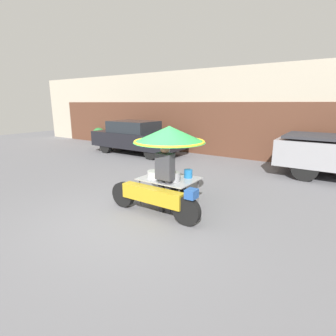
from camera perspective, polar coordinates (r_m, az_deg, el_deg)
name	(u,v)px	position (r m, az deg, el deg)	size (l,w,h in m)	color
ground_plane	(131,220)	(5.62, -7.95, -11.08)	(36.00, 36.00, 0.00)	slate
shopfront_building	(256,113)	(12.53, 18.55, 11.23)	(28.00, 2.06, 3.85)	#B2A893
vendor_motorcycle_cart	(167,148)	(5.82, -0.20, 4.27)	(2.29, 1.62, 1.87)	black
vendor_person	(165,175)	(5.64, -0.67, -1.54)	(0.38, 0.22, 1.54)	#2D2D33
parked_car	(137,137)	(12.62, -6.80, 6.75)	(4.47, 1.82, 1.53)	black
potted_plant	(99,134)	(16.27, -14.83, 7.10)	(0.72, 0.72, 0.93)	brown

